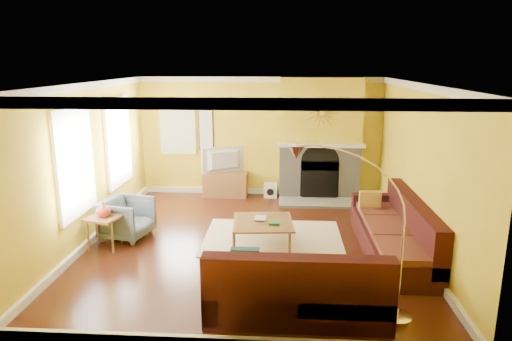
# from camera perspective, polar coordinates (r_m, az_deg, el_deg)

# --- Properties ---
(floor) EXTENTS (5.50, 6.00, 0.02)m
(floor) POSITION_cam_1_polar(r_m,az_deg,el_deg) (7.96, -0.64, -9.01)
(floor) COLOR #522211
(floor) RESTS_ON ground
(ceiling) EXTENTS (5.50, 6.00, 0.02)m
(ceiling) POSITION_cam_1_polar(r_m,az_deg,el_deg) (7.36, -0.69, 10.95)
(ceiling) COLOR white
(ceiling) RESTS_ON ground
(wall_back) EXTENTS (5.50, 0.02, 2.70)m
(wall_back) POSITION_cam_1_polar(r_m,az_deg,el_deg) (10.49, 0.55, 4.25)
(wall_back) COLOR yellow
(wall_back) RESTS_ON ground
(wall_front) EXTENTS (5.50, 0.02, 2.70)m
(wall_front) POSITION_cam_1_polar(r_m,az_deg,el_deg) (4.67, -3.42, -7.69)
(wall_front) COLOR yellow
(wall_front) RESTS_ON ground
(wall_left) EXTENTS (0.02, 6.00, 2.70)m
(wall_left) POSITION_cam_1_polar(r_m,az_deg,el_deg) (8.22, -20.23, 0.81)
(wall_left) COLOR yellow
(wall_left) RESTS_ON ground
(wall_right) EXTENTS (0.02, 6.00, 2.70)m
(wall_right) POSITION_cam_1_polar(r_m,az_deg,el_deg) (7.84, 19.88, 0.26)
(wall_right) COLOR yellow
(wall_right) RESTS_ON ground
(baseboard) EXTENTS (5.50, 6.00, 0.12)m
(baseboard) POSITION_cam_1_polar(r_m,az_deg,el_deg) (7.93, -0.64, -8.54)
(baseboard) COLOR white
(baseboard) RESTS_ON floor
(crown_molding) EXTENTS (5.50, 6.00, 0.12)m
(crown_molding) POSITION_cam_1_polar(r_m,az_deg,el_deg) (7.36, -0.69, 10.41)
(crown_molding) COLOR white
(crown_molding) RESTS_ON ceiling
(window_left_near) EXTENTS (0.06, 1.22, 1.72)m
(window_left_near) POSITION_cam_1_polar(r_m,az_deg,el_deg) (9.36, -16.94, 3.46)
(window_left_near) COLOR white
(window_left_near) RESTS_ON wall_left
(window_left_far) EXTENTS (0.06, 1.22, 1.72)m
(window_left_far) POSITION_cam_1_polar(r_m,az_deg,el_deg) (7.64, -21.82, 0.91)
(window_left_far) COLOR white
(window_left_far) RESTS_ON wall_left
(window_back) EXTENTS (0.82, 0.06, 1.22)m
(window_back) POSITION_cam_1_polar(r_m,az_deg,el_deg) (10.68, -9.73, 5.31)
(window_back) COLOR white
(window_back) RESTS_ON wall_back
(wall_art) EXTENTS (0.34, 0.04, 1.14)m
(wall_art) POSITION_cam_1_polar(r_m,az_deg,el_deg) (10.56, -6.28, 5.60)
(wall_art) COLOR white
(wall_art) RESTS_ON wall_back
(fireplace) EXTENTS (1.80, 0.40, 2.70)m
(fireplace) POSITION_cam_1_polar(r_m,az_deg,el_deg) (10.30, 8.02, 3.95)
(fireplace) COLOR gray
(fireplace) RESTS_ON floor
(mantel) EXTENTS (1.92, 0.22, 0.08)m
(mantel) POSITION_cam_1_polar(r_m,az_deg,el_deg) (10.09, 8.11, 3.16)
(mantel) COLOR white
(mantel) RESTS_ON fireplace
(hearth) EXTENTS (1.80, 0.70, 0.06)m
(hearth) POSITION_cam_1_polar(r_m,az_deg,el_deg) (10.08, 8.01, -4.00)
(hearth) COLOR gray
(hearth) RESTS_ON floor
(sunburst) EXTENTS (0.70, 0.04, 0.70)m
(sunburst) POSITION_cam_1_polar(r_m,az_deg,el_deg) (9.99, 8.24, 7.12)
(sunburst) COLOR olive
(sunburst) RESTS_ON fireplace
(rug) EXTENTS (2.40, 1.80, 0.02)m
(rug) POSITION_cam_1_polar(r_m,az_deg,el_deg) (8.12, 2.11, -8.40)
(rug) COLOR beige
(rug) RESTS_ON floor
(sectional_sofa) EXTENTS (3.12, 3.80, 0.90)m
(sectional_sofa) POSITION_cam_1_polar(r_m,az_deg,el_deg) (7.06, 8.64, -8.17)
(sectional_sofa) COLOR #3A1213
(sectional_sofa) RESTS_ON floor
(coffee_table) EXTENTS (1.08, 1.08, 0.40)m
(coffee_table) POSITION_cam_1_polar(r_m,az_deg,el_deg) (7.86, 0.88, -7.67)
(coffee_table) COLOR white
(coffee_table) RESTS_ON floor
(media_console) EXTENTS (1.00, 0.45, 0.55)m
(media_console) POSITION_cam_1_polar(r_m,az_deg,el_deg) (10.51, -3.85, -1.76)
(media_console) COLOR #8F5E34
(media_console) RESTS_ON floor
(tv) EXTENTS (0.98, 0.57, 0.59)m
(tv) POSITION_cam_1_polar(r_m,az_deg,el_deg) (10.38, -3.90, 1.27)
(tv) COLOR black
(tv) RESTS_ON media_console
(subwoofer) EXTENTS (0.30, 0.30, 0.30)m
(subwoofer) POSITION_cam_1_polar(r_m,az_deg,el_deg) (10.48, 1.82, -2.49)
(subwoofer) COLOR white
(subwoofer) RESTS_ON floor
(armchair) EXTENTS (0.93, 0.91, 0.71)m
(armchair) POSITION_cam_1_polar(r_m,az_deg,el_deg) (8.36, -15.85, -5.75)
(armchair) COLOR slate
(armchair) RESTS_ON floor
(side_table) EXTENTS (0.61, 0.61, 0.55)m
(side_table) POSITION_cam_1_polar(r_m,az_deg,el_deg) (8.03, -18.36, -7.34)
(side_table) COLOR #8F5E34
(side_table) RESTS_ON floor
(vase) EXTENTS (0.30, 0.30, 0.25)m
(vase) POSITION_cam_1_polar(r_m,az_deg,el_deg) (7.90, -18.57, -4.63)
(vase) COLOR red
(vase) RESTS_ON side_table
(book) EXTENTS (0.21, 0.28, 0.03)m
(book) POSITION_cam_1_polar(r_m,az_deg,el_deg) (7.89, -0.17, -5.96)
(book) COLOR white
(book) RESTS_ON coffee_table
(arc_lamp) EXTENTS (1.35, 0.36, 2.12)m
(arc_lamp) POSITION_cam_1_polar(r_m,az_deg,el_deg) (5.46, 12.00, -8.05)
(arc_lamp) COLOR silver
(arc_lamp) RESTS_ON floor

